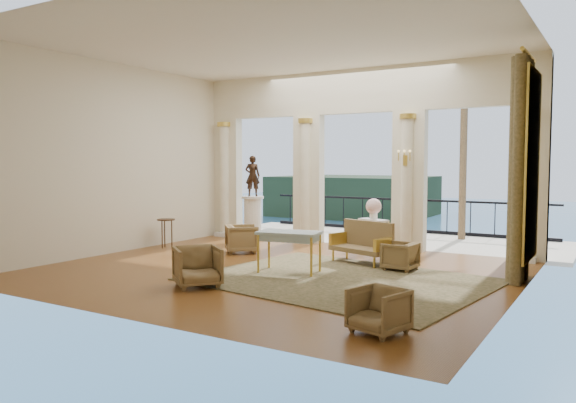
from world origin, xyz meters
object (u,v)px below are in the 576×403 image
Objects in this scene: settee at (363,243)px; statue at (253,176)px; armchair_d at (242,237)px; armchair_b at (379,308)px; armchair_c at (400,255)px; armchair_a at (197,265)px; console_table at (373,224)px; side_table at (166,223)px; pedestal at (253,219)px; game_table at (289,236)px.

statue reaches higher than settee.
statue reaches higher than armchair_d.
armchair_b is at bearing 110.71° from statue.
armchair_d reaches higher than armchair_c.
armchair_a is 5.57m from console_table.
armchair_d is 2.72m from statue.
armchair_a is 3.81m from armchair_b.
settee reaches higher than armchair_b.
console_table is at bearing 156.55° from statue.
armchair_a is at bearing -40.18° from side_table.
statue is 3.77m from console_table.
armchair_d is at bearing -61.70° from pedestal.
armchair_b is 4.05m from game_table.
armchair_c is at bearing -23.30° from pedestal.
armchair_a is at bearing -122.32° from game_table.
armchair_b is 0.88× the size of side_table.
armchair_c is 0.43× the size of settee.
armchair_b reaches higher than armchair_c.
game_table reaches higher than armchair_b.
armchair_d is 0.51× the size of settee.
settee is at bearing 6.12° from side_table.
pedestal is at bearing 122.61° from game_table.
game_table is 1.14× the size of statue.
game_table reaches higher than armchair_a.
statue reaches higher than armchair_b.
armchair_b is at bearing -46.48° from settee.
settee is 1.93m from game_table.
settee is 2.01× the size of side_table.
settee is (-2.16, 4.47, 0.13)m from armchair_b.
settee is at bearing -128.97° from armchair_d.
side_table is (-4.60, -2.43, -0.00)m from console_table.
statue is (-6.29, 6.30, 1.46)m from armchair_b.
armchair_c is at bearing -135.16° from armchair_d.
armchair_a is 0.91× the size of console_table.
console_table is (3.59, 0.05, 0.04)m from pedestal.
armchair_c is (-1.20, 4.11, -0.01)m from armchair_b.
statue is at bearing 67.01° from side_table.
side_table is at bearing -84.57° from armchair_c.
pedestal is (-4.13, 1.83, 0.14)m from settee.
armchair_c is 1.03m from settee.
armchair_b is at bearing 19.97° from armchair_c.
console_table reaches higher than armchair_d.
armchair_c is 0.86× the size of side_table.
armchair_d is at bearing 8.97° from side_table.
armchair_b is at bearing -28.23° from side_table.
pedestal is at bearing 110.75° from statue.
statue is (-1.10, 2.05, 1.41)m from armchair_d.
side_table is at bearing -156.11° from settee.
pedestal reaches higher than armchair_d.
statue is 1.55× the size of side_table.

